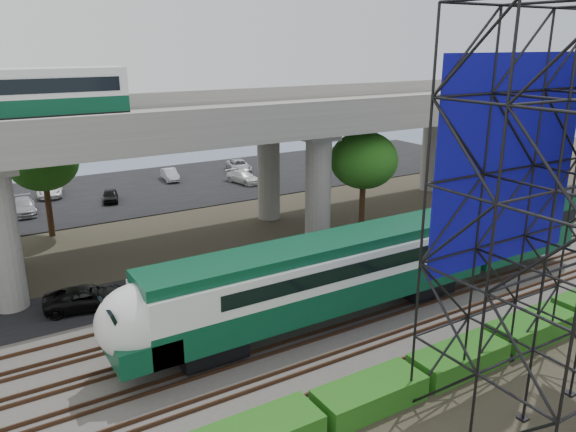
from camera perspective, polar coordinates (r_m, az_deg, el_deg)
ground at (r=26.04m, az=0.27°, el=-14.68°), size 140.00×140.00×0.00m
ballast_bed at (r=27.47m, az=-1.98°, el=-12.62°), size 90.00×12.00×0.20m
service_road at (r=34.38m, az=-9.05°, el=-6.54°), size 90.00×5.00×0.08m
parking_lot at (r=55.77m, az=-18.48°, el=2.06°), size 90.00×18.00×0.08m
harbor_water at (r=76.93m, az=-22.40°, el=5.62°), size 140.00×40.00×0.03m
rail_tracks at (r=27.38m, az=-1.98°, el=-12.29°), size 90.00×9.52×0.16m
commuter_train at (r=29.09m, az=7.53°, el=-4.90°), size 29.30×3.06×4.30m
overpass at (r=36.93m, az=-13.85°, el=8.08°), size 80.00×12.00×12.40m
scaffold_tower at (r=22.46m, az=27.18°, el=-0.99°), size 9.36×6.36×15.00m
hedge_strip at (r=23.34m, az=8.33°, el=-17.44°), size 34.60×1.80×1.20m
trees at (r=36.57m, az=-19.71°, el=3.25°), size 40.94×16.94×7.69m
suv at (r=32.19m, az=-19.74°, el=-7.81°), size 4.76×2.92×1.23m
parked_cars at (r=55.49m, az=-17.91°, el=2.75°), size 35.22×9.69×1.28m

